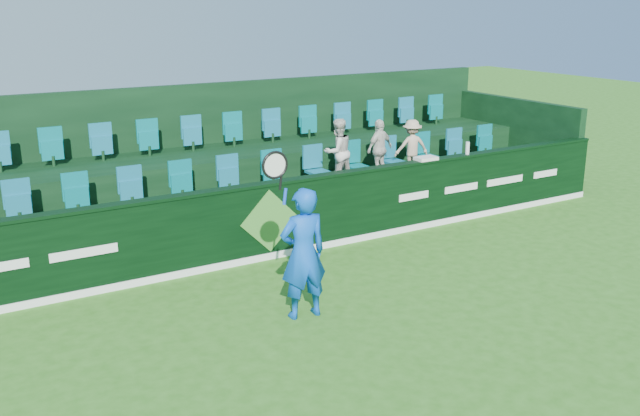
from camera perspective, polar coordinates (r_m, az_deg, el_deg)
ground at (r=9.38m, az=7.11°, el=-11.24°), size 60.00×60.00×0.00m
sponsor_hoarding at (r=12.27m, az=-4.26°, el=-1.02°), size 16.00×0.25×1.35m
stand_tier_front at (r=13.30m, az=-6.39°, el=-0.93°), size 16.00×2.00×0.80m
stand_tier_back at (r=14.92m, az=-9.48°, el=1.85°), size 16.00×1.80×1.30m
stand_rear at (r=15.20m, az=-10.20°, el=4.27°), size 16.00×4.10×2.60m
seat_row_front at (r=13.47m, az=-7.20°, el=2.35°), size 13.50×0.50×0.60m
seat_row_back at (r=14.99m, az=-10.07°, el=5.61°), size 13.50×0.50×0.60m
tennis_player at (r=9.89m, az=-1.37°, el=-3.58°), size 1.04×0.50×2.48m
spectator_left at (r=14.04m, az=1.44°, el=4.53°), size 0.67×0.54×1.31m
spectator_middle at (r=14.60m, az=4.79°, el=4.75°), size 0.76×0.47×1.21m
spectator_right at (r=15.10m, az=7.34°, el=4.90°), size 0.82×0.61×1.13m
towel at (r=13.92m, az=8.47°, el=3.95°), size 0.42×0.27×0.06m
drinks_bottle at (r=14.58m, az=11.72°, el=4.72°), size 0.08×0.08×0.25m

